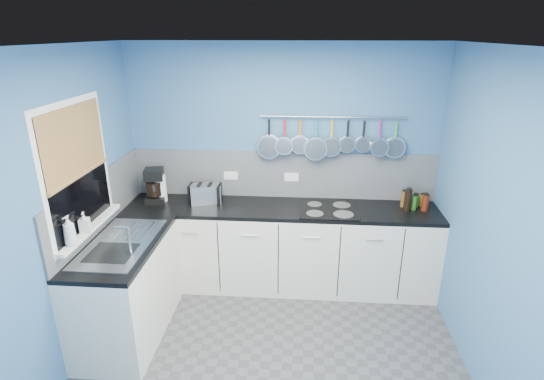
# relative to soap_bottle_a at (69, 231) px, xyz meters

# --- Properties ---
(floor) EXTENTS (3.20, 3.00, 0.02)m
(floor) POSITION_rel_soap_bottle_a_xyz_m (1.53, 0.03, -1.18)
(floor) COLOR #47474C
(floor) RESTS_ON ground
(ceiling) EXTENTS (3.20, 3.00, 0.02)m
(ceiling) POSITION_rel_soap_bottle_a_xyz_m (1.53, 0.03, 1.34)
(ceiling) COLOR white
(ceiling) RESTS_ON ground
(wall_back) EXTENTS (3.20, 0.02, 2.50)m
(wall_back) POSITION_rel_soap_bottle_a_xyz_m (1.53, 1.54, 0.08)
(wall_back) COLOR #396799
(wall_back) RESTS_ON ground
(wall_left) EXTENTS (0.02, 3.00, 2.50)m
(wall_left) POSITION_rel_soap_bottle_a_xyz_m (-0.08, 0.03, 0.08)
(wall_left) COLOR #396799
(wall_left) RESTS_ON ground
(wall_right) EXTENTS (0.02, 3.00, 2.50)m
(wall_right) POSITION_rel_soap_bottle_a_xyz_m (3.14, 0.03, 0.08)
(wall_right) COLOR #396799
(wall_right) RESTS_ON ground
(backsplash_back) EXTENTS (3.20, 0.02, 0.50)m
(backsplash_back) POSITION_rel_soap_bottle_a_xyz_m (1.53, 1.52, -0.02)
(backsplash_back) COLOR #91939B
(backsplash_back) RESTS_ON wall_back
(backsplash_left) EXTENTS (0.02, 1.80, 0.50)m
(backsplash_left) POSITION_rel_soap_bottle_a_xyz_m (-0.06, 0.63, -0.02)
(backsplash_left) COLOR #91939B
(backsplash_left) RESTS_ON wall_left
(cabinet_run_back) EXTENTS (3.20, 0.60, 0.86)m
(cabinet_run_back) POSITION_rel_soap_bottle_a_xyz_m (1.53, 1.23, -0.74)
(cabinet_run_back) COLOR silver
(cabinet_run_back) RESTS_ON ground
(worktop_back) EXTENTS (3.20, 0.60, 0.04)m
(worktop_back) POSITION_rel_soap_bottle_a_xyz_m (1.53, 1.23, -0.29)
(worktop_back) COLOR black
(worktop_back) RESTS_ON cabinet_run_back
(cabinet_run_left) EXTENTS (0.60, 1.20, 0.86)m
(cabinet_run_left) POSITION_rel_soap_bottle_a_xyz_m (0.23, 0.33, -0.74)
(cabinet_run_left) COLOR silver
(cabinet_run_left) RESTS_ON ground
(worktop_left) EXTENTS (0.60, 1.20, 0.04)m
(worktop_left) POSITION_rel_soap_bottle_a_xyz_m (0.23, 0.33, -0.29)
(worktop_left) COLOR black
(worktop_left) RESTS_ON cabinet_run_left
(window_frame) EXTENTS (0.01, 1.00, 1.10)m
(window_frame) POSITION_rel_soap_bottle_a_xyz_m (-0.05, 0.33, 0.38)
(window_frame) COLOR white
(window_frame) RESTS_ON wall_left
(window_glass) EXTENTS (0.01, 0.90, 1.00)m
(window_glass) POSITION_rel_soap_bottle_a_xyz_m (-0.04, 0.33, 0.38)
(window_glass) COLOR black
(window_glass) RESTS_ON wall_left
(bamboo_blind) EXTENTS (0.01, 0.90, 0.55)m
(bamboo_blind) POSITION_rel_soap_bottle_a_xyz_m (-0.03, 0.33, 0.61)
(bamboo_blind) COLOR #A6723F
(bamboo_blind) RESTS_ON wall_left
(window_sill) EXTENTS (0.10, 0.98, 0.03)m
(window_sill) POSITION_rel_soap_bottle_a_xyz_m (-0.02, 0.33, -0.13)
(window_sill) COLOR white
(window_sill) RESTS_ON wall_left
(sink_unit) EXTENTS (0.50, 0.95, 0.01)m
(sink_unit) POSITION_rel_soap_bottle_a_xyz_m (0.23, 0.33, -0.27)
(sink_unit) COLOR silver
(sink_unit) RESTS_ON worktop_left
(mixer_tap) EXTENTS (0.12, 0.08, 0.26)m
(mixer_tap) POSITION_rel_soap_bottle_a_xyz_m (0.39, 0.15, -0.14)
(mixer_tap) COLOR silver
(mixer_tap) RESTS_ON worktop_left
(socket_left) EXTENTS (0.15, 0.01, 0.09)m
(socket_left) POSITION_rel_soap_bottle_a_xyz_m (0.98, 1.50, -0.04)
(socket_left) COLOR white
(socket_left) RESTS_ON backsplash_back
(socket_right) EXTENTS (0.15, 0.01, 0.09)m
(socket_right) POSITION_rel_soap_bottle_a_xyz_m (1.63, 1.50, -0.04)
(socket_right) COLOR white
(socket_right) RESTS_ON backsplash_back
(pot_rail) EXTENTS (1.45, 0.02, 0.02)m
(pot_rail) POSITION_rel_soap_bottle_a_xyz_m (2.03, 1.48, 0.61)
(pot_rail) COLOR silver
(pot_rail) RESTS_ON wall_back
(soap_bottle_a) EXTENTS (0.11, 0.11, 0.24)m
(soap_bottle_a) POSITION_rel_soap_bottle_a_xyz_m (0.00, 0.00, 0.00)
(soap_bottle_a) COLOR white
(soap_bottle_a) RESTS_ON window_sill
(soap_bottle_b) EXTENTS (0.09, 0.10, 0.17)m
(soap_bottle_b) POSITION_rel_soap_bottle_a_xyz_m (0.00, 0.22, -0.03)
(soap_bottle_b) COLOR white
(soap_bottle_b) RESTS_ON window_sill
(paper_towel) EXTENTS (0.13, 0.13, 0.28)m
(paper_towel) POSITION_rel_soap_bottle_a_xyz_m (0.27, 1.29, -0.13)
(paper_towel) COLOR white
(paper_towel) RESTS_ON worktop_back
(coffee_maker) EXTENTS (0.24, 0.26, 0.35)m
(coffee_maker) POSITION_rel_soap_bottle_a_xyz_m (0.21, 1.26, -0.09)
(coffee_maker) COLOR black
(coffee_maker) RESTS_ON worktop_back
(toaster) EXTENTS (0.35, 0.26, 0.20)m
(toaster) POSITION_rel_soap_bottle_a_xyz_m (0.74, 1.28, -0.17)
(toaster) COLOR silver
(toaster) RESTS_ON worktop_back
(canister) EXTENTS (0.08, 0.08, 0.11)m
(canister) POSITION_rel_soap_bottle_a_xyz_m (0.80, 1.32, -0.21)
(canister) COLOR silver
(canister) RESTS_ON worktop_back
(hob) EXTENTS (0.57, 0.51, 0.01)m
(hob) POSITION_rel_soap_bottle_a_xyz_m (2.02, 1.18, -0.26)
(hob) COLOR black
(hob) RESTS_ON worktop_back
(pan_0) EXTENTS (0.25, 0.06, 0.44)m
(pan_0) POSITION_rel_soap_bottle_a_xyz_m (1.40, 1.47, 0.39)
(pan_0) COLOR silver
(pan_0) RESTS_ON pot_rail
(pan_1) EXTENTS (0.19, 0.11, 0.38)m
(pan_1) POSITION_rel_soap_bottle_a_xyz_m (1.55, 1.47, 0.42)
(pan_1) COLOR silver
(pan_1) RESTS_ON pot_rail
(pan_2) EXTENTS (0.19, 0.06, 0.38)m
(pan_2) POSITION_rel_soap_bottle_a_xyz_m (1.71, 1.47, 0.42)
(pan_2) COLOR silver
(pan_2) RESTS_ON pot_rail
(pan_3) EXTENTS (0.24, 0.10, 0.43)m
(pan_3) POSITION_rel_soap_bottle_a_xyz_m (1.87, 1.47, 0.40)
(pan_3) COLOR silver
(pan_3) RESTS_ON pot_rail
(pan_4) EXTENTS (0.20, 0.08, 0.39)m
(pan_4) POSITION_rel_soap_bottle_a_xyz_m (2.03, 1.47, 0.41)
(pan_4) COLOR silver
(pan_4) RESTS_ON pot_rail
(pan_5) EXTENTS (0.17, 0.06, 0.36)m
(pan_5) POSITION_rel_soap_bottle_a_xyz_m (2.19, 1.47, 0.43)
(pan_5) COLOR silver
(pan_5) RESTS_ON pot_rail
(pan_6) EXTENTS (0.16, 0.05, 0.35)m
(pan_6) POSITION_rel_soap_bottle_a_xyz_m (2.35, 1.47, 0.44)
(pan_6) COLOR silver
(pan_6) RESTS_ON pot_rail
(pan_7) EXTENTS (0.19, 0.10, 0.38)m
(pan_7) POSITION_rel_soap_bottle_a_xyz_m (2.51, 1.47, 0.42)
(pan_7) COLOR silver
(pan_7) RESTS_ON pot_rail
(pan_8) EXTENTS (0.21, 0.06, 0.40)m
(pan_8) POSITION_rel_soap_bottle_a_xyz_m (2.67, 1.47, 0.41)
(pan_8) COLOR silver
(pan_8) RESTS_ON pot_rail
(condiment_0) EXTENTS (0.06, 0.06, 0.12)m
(condiment_0) POSITION_rel_soap_bottle_a_xyz_m (2.98, 1.37, -0.21)
(condiment_0) COLOR #8C5914
(condiment_0) RESTS_ON worktop_back
(condiment_1) EXTENTS (0.07, 0.07, 0.12)m
(condiment_1) POSITION_rel_soap_bottle_a_xyz_m (2.90, 1.34, -0.21)
(condiment_1) COLOR #3F721E
(condiment_1) RESTS_ON worktop_back
(condiment_2) EXTENTS (0.06, 0.06, 0.16)m
(condiment_2) POSITION_rel_soap_bottle_a_xyz_m (2.78, 1.34, -0.19)
(condiment_2) COLOR brown
(condiment_2) RESTS_ON worktop_back
(condiment_3) EXTENTS (0.07, 0.07, 0.16)m
(condiment_3) POSITION_rel_soap_bottle_a_xyz_m (2.98, 1.25, -0.19)
(condiment_3) COLOR #4C190C
(condiment_3) RESTS_ON worktop_back
(condiment_4) EXTENTS (0.05, 0.05, 0.15)m
(condiment_4) POSITION_rel_soap_bottle_a_xyz_m (2.87, 1.26, -0.20)
(condiment_4) COLOR #265919
(condiment_4) RESTS_ON worktop_back
(condiment_5) EXTENTS (0.07, 0.07, 0.22)m
(condiment_5) POSITION_rel_soap_bottle_a_xyz_m (2.80, 1.24, -0.16)
(condiment_5) COLOR black
(condiment_5) RESTS_ON worktop_back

